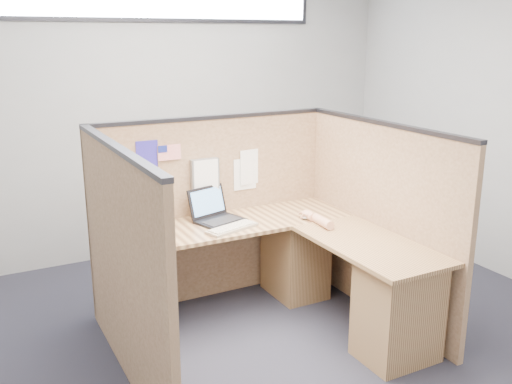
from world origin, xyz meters
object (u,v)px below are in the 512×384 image
l_desk (276,276)px  mouse (307,216)px  laptop (217,212)px  keyboard (232,228)px

l_desk → mouse: mouse is taller
laptop → mouse: bearing=-42.4°
laptop → mouse: laptop is taller
keyboard → mouse: bearing=-20.5°
keyboard → laptop: bearing=74.2°
l_desk → keyboard: keyboard is taller
keyboard → mouse: size_ratio=4.20×
mouse → keyboard: bearing=176.2°
laptop → mouse: 0.71m
l_desk → mouse: bearing=25.8°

